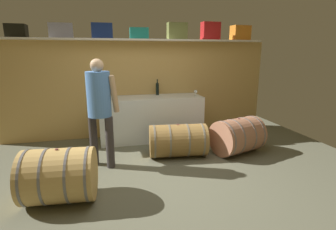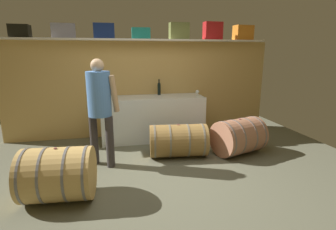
{
  "view_description": "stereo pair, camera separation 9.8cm",
  "coord_description": "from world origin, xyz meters",
  "px_view_note": "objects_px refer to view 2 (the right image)",
  "views": [
    {
      "loc": [
        -0.73,
        -3.18,
        1.71
      ],
      "look_at": [
        0.19,
        0.56,
        0.78
      ],
      "focal_mm": 27.69,
      "sensor_mm": 36.0,
      "label": 1
    },
    {
      "loc": [
        -0.64,
        -3.2,
        1.71
      ],
      "look_at": [
        0.19,
        0.56,
        0.78
      ],
      "focal_mm": 27.69,
      "sensor_mm": 36.0,
      "label": 2
    }
  ],
  "objects_px": {
    "toolcase_grey": "(63,31)",
    "wine_barrel_far": "(239,136)",
    "toolcase_teal": "(141,34)",
    "wine_barrel_flank": "(58,174)",
    "wine_barrel_near": "(178,141)",
    "winemaker_pouring": "(100,102)",
    "wine_bottle_dark": "(159,88)",
    "wine_glass": "(197,92)",
    "toolcase_olive": "(179,31)",
    "toolcase_orange": "(243,33)",
    "work_cabinet": "(153,118)",
    "toolcase_navy": "(104,31)",
    "toolcase_black": "(20,31)",
    "toolcase_red": "(213,31)"
  },
  "relations": [
    {
      "from": "toolcase_grey",
      "to": "wine_barrel_far",
      "type": "xyz_separation_m",
      "value": [
        2.89,
        -1.33,
        -1.78
      ]
    },
    {
      "from": "toolcase_teal",
      "to": "wine_barrel_flank",
      "type": "relative_size",
      "value": 0.41
    },
    {
      "from": "wine_barrel_near",
      "to": "winemaker_pouring",
      "type": "xyz_separation_m",
      "value": [
        -1.23,
        -0.09,
        0.72
      ]
    },
    {
      "from": "wine_bottle_dark",
      "to": "wine_glass",
      "type": "xyz_separation_m",
      "value": [
        0.71,
        -0.32,
        -0.05
      ]
    },
    {
      "from": "toolcase_olive",
      "to": "wine_glass",
      "type": "xyz_separation_m",
      "value": [
        0.29,
        -0.35,
        -1.17
      ]
    },
    {
      "from": "toolcase_teal",
      "to": "wine_glass",
      "type": "height_order",
      "value": "toolcase_teal"
    },
    {
      "from": "toolcase_olive",
      "to": "wine_barrel_flank",
      "type": "distance_m",
      "value": 3.5
    },
    {
      "from": "toolcase_orange",
      "to": "work_cabinet",
      "type": "relative_size",
      "value": 0.19
    },
    {
      "from": "toolcase_olive",
      "to": "winemaker_pouring",
      "type": "xyz_separation_m",
      "value": [
        -1.55,
        -1.32,
        -1.12
      ]
    },
    {
      "from": "wine_glass",
      "to": "toolcase_navy",
      "type": "bearing_deg",
      "value": 168.57
    },
    {
      "from": "toolcase_navy",
      "to": "toolcase_olive",
      "type": "distance_m",
      "value": 1.45
    },
    {
      "from": "toolcase_grey",
      "to": "toolcase_navy",
      "type": "xyz_separation_m",
      "value": [
        0.71,
        0.0,
        0.01
      ]
    },
    {
      "from": "toolcase_orange",
      "to": "winemaker_pouring",
      "type": "distance_m",
      "value": 3.41
    },
    {
      "from": "toolcase_orange",
      "to": "wine_bottle_dark",
      "type": "xyz_separation_m",
      "value": [
        -1.8,
        -0.03,
        -1.11
      ]
    },
    {
      "from": "winemaker_pouring",
      "to": "toolcase_black",
      "type": "bearing_deg",
      "value": 170.07
    },
    {
      "from": "toolcase_olive",
      "to": "wine_barrel_flank",
      "type": "xyz_separation_m",
      "value": [
        -2.03,
        -2.21,
        -1.8
      ]
    },
    {
      "from": "toolcase_grey",
      "to": "toolcase_red",
      "type": "distance_m",
      "value": 2.87
    },
    {
      "from": "wine_barrel_near",
      "to": "wine_barrel_flank",
      "type": "height_order",
      "value": "wine_barrel_flank"
    },
    {
      "from": "toolcase_black",
      "to": "toolcase_teal",
      "type": "xyz_separation_m",
      "value": [
        2.12,
        0.0,
        -0.01
      ]
    },
    {
      "from": "toolcase_olive",
      "to": "toolcase_red",
      "type": "height_order",
      "value": "toolcase_red"
    },
    {
      "from": "toolcase_red",
      "to": "wine_barrel_near",
      "type": "bearing_deg",
      "value": -132.87
    },
    {
      "from": "toolcase_navy",
      "to": "wine_barrel_near",
      "type": "distance_m",
      "value": 2.47
    },
    {
      "from": "toolcase_olive",
      "to": "toolcase_orange",
      "type": "xyz_separation_m",
      "value": [
        1.39,
        0.0,
        -0.01
      ]
    },
    {
      "from": "toolcase_orange",
      "to": "wine_barrel_far",
      "type": "distance_m",
      "value": 2.34
    },
    {
      "from": "toolcase_black",
      "to": "work_cabinet",
      "type": "xyz_separation_m",
      "value": [
        2.3,
        -0.23,
        -1.64
      ]
    },
    {
      "from": "toolcase_olive",
      "to": "wine_bottle_dark",
      "type": "height_order",
      "value": "toolcase_olive"
    },
    {
      "from": "wine_barrel_near",
      "to": "winemaker_pouring",
      "type": "bearing_deg",
      "value": -168.91
    },
    {
      "from": "wine_barrel_near",
      "to": "wine_barrel_flank",
      "type": "xyz_separation_m",
      "value": [
        -1.71,
        -0.98,
        0.05
      ]
    },
    {
      "from": "toolcase_olive",
      "to": "wine_bottle_dark",
      "type": "relative_size",
      "value": 1.2
    },
    {
      "from": "work_cabinet",
      "to": "toolcase_red",
      "type": "bearing_deg",
      "value": 10.25
    },
    {
      "from": "toolcase_navy",
      "to": "toolcase_grey",
      "type": "bearing_deg",
      "value": 179.26
    },
    {
      "from": "wine_bottle_dark",
      "to": "toolcase_olive",
      "type": "bearing_deg",
      "value": 3.94
    },
    {
      "from": "toolcase_navy",
      "to": "toolcase_teal",
      "type": "distance_m",
      "value": 0.69
    },
    {
      "from": "wine_barrel_flank",
      "to": "winemaker_pouring",
      "type": "relative_size",
      "value": 0.52
    },
    {
      "from": "toolcase_olive",
      "to": "wine_bottle_dark",
      "type": "distance_m",
      "value": 1.2
    },
    {
      "from": "toolcase_orange",
      "to": "toolcase_red",
      "type": "bearing_deg",
      "value": 175.78
    },
    {
      "from": "toolcase_grey",
      "to": "work_cabinet",
      "type": "xyz_separation_m",
      "value": [
        1.58,
        -0.23,
        -1.66
      ]
    },
    {
      "from": "toolcase_teal",
      "to": "toolcase_olive",
      "type": "xyz_separation_m",
      "value": [
        0.76,
        0.0,
        0.06
      ]
    },
    {
      "from": "toolcase_black",
      "to": "toolcase_navy",
      "type": "height_order",
      "value": "toolcase_navy"
    },
    {
      "from": "toolcase_black",
      "to": "toolcase_orange",
      "type": "relative_size",
      "value": 0.85
    },
    {
      "from": "wine_bottle_dark",
      "to": "winemaker_pouring",
      "type": "distance_m",
      "value": 1.72
    },
    {
      "from": "wine_barrel_near",
      "to": "wine_barrel_far",
      "type": "bearing_deg",
      "value": 1.5
    },
    {
      "from": "winemaker_pouring",
      "to": "toolcase_orange",
      "type": "bearing_deg",
      "value": 59.02
    },
    {
      "from": "toolcase_red",
      "to": "wine_bottle_dark",
      "type": "xyz_separation_m",
      "value": [
        -1.13,
        -0.03,
        -1.13
      ]
    },
    {
      "from": "toolcase_grey",
      "to": "wine_barrel_flank",
      "type": "height_order",
      "value": "toolcase_grey"
    },
    {
      "from": "toolcase_black",
      "to": "toolcase_olive",
      "type": "height_order",
      "value": "toolcase_olive"
    },
    {
      "from": "toolcase_grey",
      "to": "wine_barrel_far",
      "type": "relative_size",
      "value": 0.43
    },
    {
      "from": "toolcase_teal",
      "to": "toolcase_olive",
      "type": "bearing_deg",
      "value": 3.37
    },
    {
      "from": "toolcase_teal",
      "to": "toolcase_olive",
      "type": "height_order",
      "value": "toolcase_olive"
    },
    {
      "from": "toolcase_red",
      "to": "wine_bottle_dark",
      "type": "relative_size",
      "value": 1.17
    }
  ]
}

